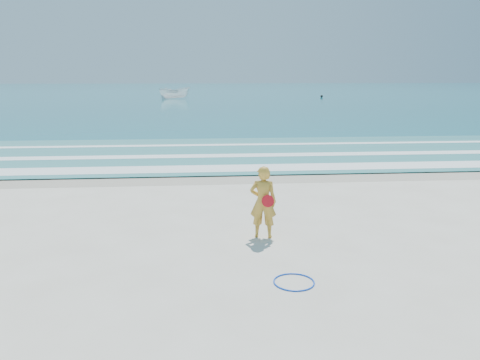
{
  "coord_description": "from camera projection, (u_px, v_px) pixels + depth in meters",
  "views": [
    {
      "loc": [
        -0.19,
        -7.3,
        3.55
      ],
      "look_at": [
        0.77,
        4.0,
        1.0
      ],
      "focal_mm": 35.0,
      "sensor_mm": 36.0,
      "label": 1
    }
  ],
  "objects": [
    {
      "name": "ground",
      "position": [
        215.0,
        290.0,
        7.89
      ],
      "size": [
        400.0,
        400.0,
        0.0
      ],
      "primitive_type": "plane",
      "color": "silver",
      "rests_on": "ground"
    },
    {
      "name": "wet_sand",
      "position": [
        206.0,
        177.0,
        16.64
      ],
      "size": [
        400.0,
        2.4,
        0.0
      ],
      "primitive_type": "cube",
      "color": "#B2A893",
      "rests_on": "ground"
    },
    {
      "name": "ocean",
      "position": [
        200.0,
        90.0,
        109.96
      ],
      "size": [
        400.0,
        190.0,
        0.04
      ],
      "primitive_type": "cube",
      "color": "#19727F",
      "rests_on": "ground"
    },
    {
      "name": "shallow",
      "position": [
        205.0,
        153.0,
        21.49
      ],
      "size": [
        400.0,
        10.0,
        0.01
      ],
      "primitive_type": "cube",
      "color": "#59B7AD",
      "rests_on": "ocean"
    },
    {
      "name": "foam_near",
      "position": [
        206.0,
        169.0,
        17.89
      ],
      "size": [
        400.0,
        1.4,
        0.01
      ],
      "primitive_type": "cube",
      "color": "white",
      "rests_on": "shallow"
    },
    {
      "name": "foam_mid",
      "position": [
        205.0,
        156.0,
        20.71
      ],
      "size": [
        400.0,
        0.9,
        0.01
      ],
      "primitive_type": "cube",
      "color": "white",
      "rests_on": "shallow"
    },
    {
      "name": "foam_far",
      "position": [
        204.0,
        145.0,
        23.92
      ],
      "size": [
        400.0,
        0.6,
        0.01
      ],
      "primitive_type": "cube",
      "color": "white",
      "rests_on": "shallow"
    },
    {
      "name": "hoop",
      "position": [
        294.0,
        282.0,
        8.18
      ],
      "size": [
        0.94,
        0.94,
        0.03
      ],
      "primitive_type": "torus",
      "rotation": [
        0.0,
        0.0,
        0.36
      ],
      "color": "blue",
      "rests_on": "ground"
    },
    {
      "name": "boat",
      "position": [
        175.0,
        93.0,
        70.26
      ],
      "size": [
        4.78,
        2.35,
        1.77
      ],
      "primitive_type": "imported",
      "rotation": [
        0.0,
        0.0,
        1.71
      ],
      "color": "white",
      "rests_on": "ocean"
    },
    {
      "name": "buoy",
      "position": [
        322.0,
        96.0,
        74.5
      ],
      "size": [
        0.41,
        0.41,
        0.41
      ],
      "primitive_type": "sphere",
      "color": "black",
      "rests_on": "ocean"
    },
    {
      "name": "woman",
      "position": [
        263.0,
        202.0,
        10.32
      ],
      "size": [
        0.66,
        0.5,
        1.62
      ],
      "color": "gold",
      "rests_on": "ground"
    }
  ]
}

